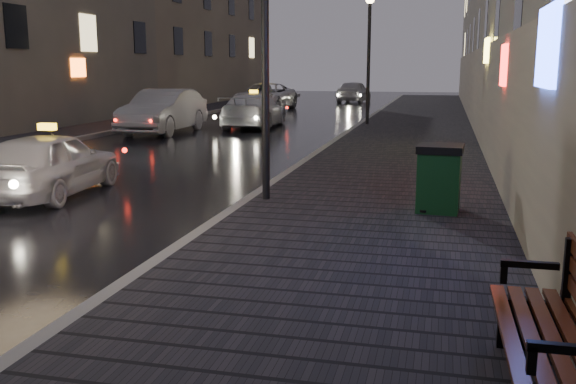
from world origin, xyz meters
name	(u,v)px	position (x,y,z in m)	size (l,w,h in m)	color
sidewalk	(415,129)	(3.90, 21.00, 0.07)	(4.60, 58.00, 0.15)	black
curb	(356,128)	(1.50, 21.00, 0.07)	(0.20, 58.00, 0.15)	slate
sidewalk_far	(129,123)	(-8.70, 21.00, 0.07)	(2.40, 58.00, 0.15)	black
curb_far	(156,123)	(-7.40, 21.00, 0.07)	(0.20, 58.00, 0.15)	slate
building_far_c	(183,24)	(-13.50, 39.00, 5.50)	(6.00, 22.00, 11.00)	#6B6051
lamp_near	(265,14)	(1.85, 6.00, 3.49)	(0.36, 0.36, 5.28)	black
lamp_far	(369,43)	(1.85, 22.00, 3.49)	(0.36, 0.36, 5.28)	black
bench	(563,333)	(5.93, -0.55, 0.67)	(0.73, 2.06, 1.05)	black
trash_bin	(439,178)	(4.98, 5.70, 0.73)	(0.79, 0.79, 1.14)	black
taxi_near	(50,163)	(-2.65, 5.95, 0.66)	(1.57, 3.90, 1.33)	silver
car_left_mid	(163,111)	(-5.58, 17.85, 0.84)	(1.79, 5.12, 1.69)	gray
taxi_mid	(254,110)	(-2.82, 20.85, 0.72)	(2.02, 4.98, 1.44)	silver
taxi_far	(265,97)	(-5.26, 31.35, 0.79)	(2.61, 5.65, 1.57)	silver
car_far	(354,92)	(-1.28, 40.44, 0.76)	(1.80, 4.48, 1.53)	#9D9CA4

